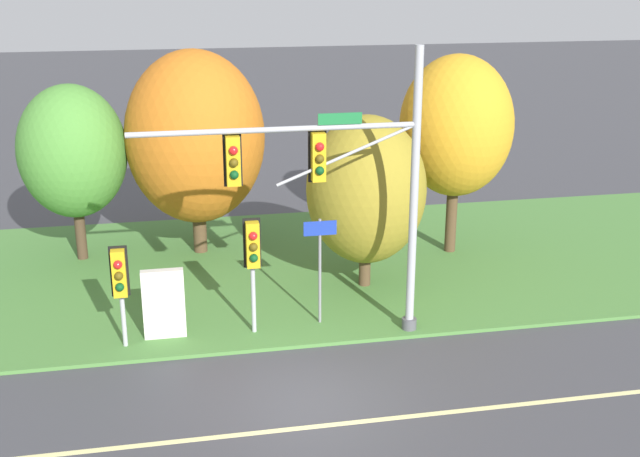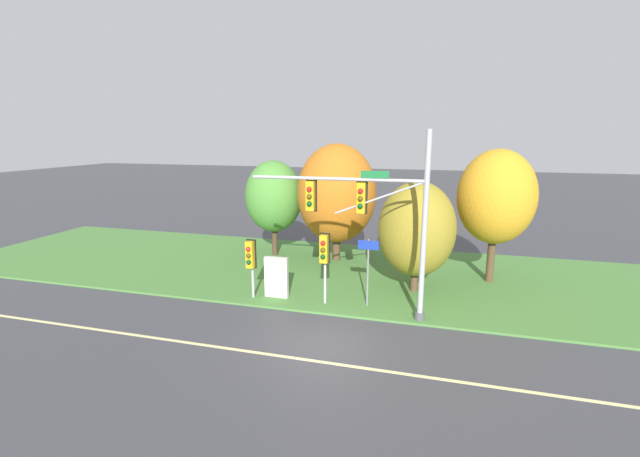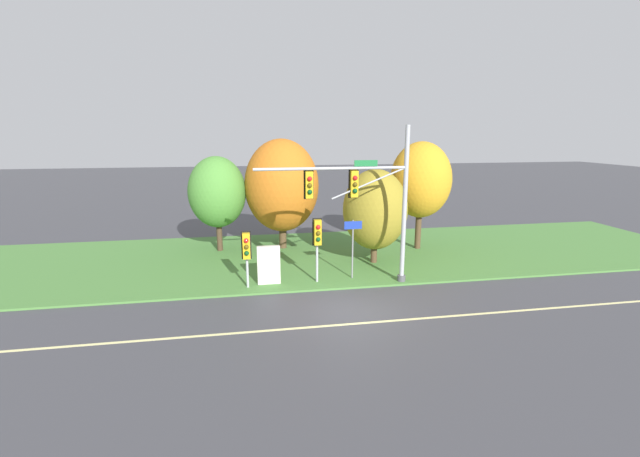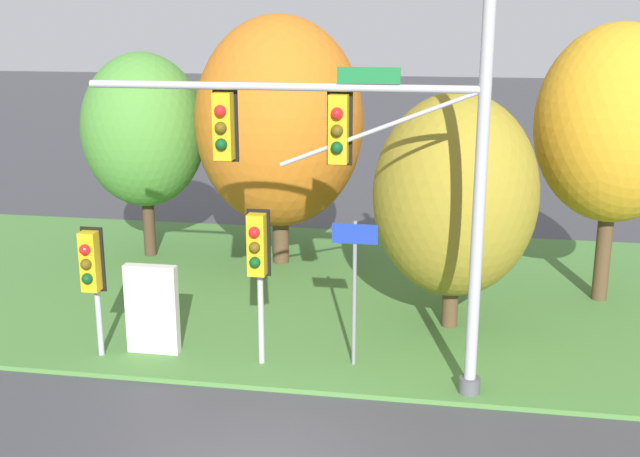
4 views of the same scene
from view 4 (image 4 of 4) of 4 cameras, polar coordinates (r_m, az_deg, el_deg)
The scene contains 10 objects.
grass_verge at distance 20.71m, azimuth 1.32°, elevation -4.44°, with size 48.00×11.50×0.10m, color #477A38.
traffic_signal_mast at distance 14.28m, azimuth 3.65°, elevation 4.79°, with size 7.32×0.49×7.57m.
pedestrian_signal_near_kerb at distance 16.67m, azimuth -15.97°, elevation -2.70°, with size 0.46×0.55×2.76m.
pedestrian_signal_further_along at distance 15.59m, azimuth -4.47°, elevation -1.86°, with size 0.46×0.55×3.22m.
route_sign_post at distance 15.76m, azimuth 2.47°, elevation -3.19°, with size 0.90×0.08×3.00m.
tree_nearest_road at distance 23.29m, azimuth -12.43°, elevation 6.82°, with size 3.47×3.47×5.84m.
tree_left_of_mast at distance 22.01m, azimuth -2.91°, elevation 7.53°, with size 4.59×4.59×6.86m.
tree_behind_signpost at distance 17.69m, azimuth 9.58°, elevation 2.32°, with size 3.58×3.58×5.28m.
tree_mid_verge at distance 20.17m, azimuth 20.27°, elevation 6.94°, with size 3.74×3.74×6.70m.
info_kiosk at distance 17.03m, azimuth -11.85°, elevation -5.66°, with size 1.10×0.24×1.90m.
Camera 4 is at (2.86, -11.05, 7.01)m, focal length 45.00 mm.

